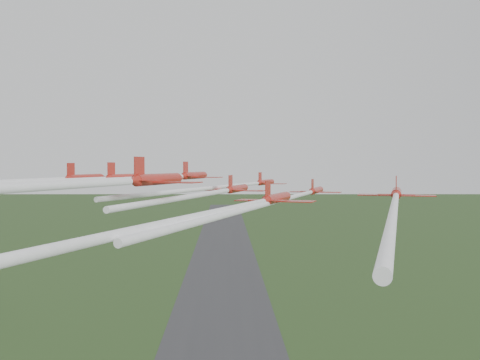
{
  "coord_description": "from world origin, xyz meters",
  "views": [
    {
      "loc": [
        0.96,
        -82.65,
        54.75
      ],
      "look_at": [
        3.24,
        -0.59,
        52.43
      ],
      "focal_mm": 40.0,
      "sensor_mm": 36.0,
      "label": 1
    }
  ],
  "objects_px": {
    "jet_row3_mid": "(219,192)",
    "jet_row2_right": "(291,197)",
    "jet_row4_right": "(237,207)",
    "jet_row3_right": "(395,200)",
    "jet_trail_solo": "(31,187)",
    "jet_row3_left": "(46,180)",
    "jet_lead": "(237,185)",
    "jet_row4_left": "(45,182)",
    "jet_row2_left": "(146,178)"
  },
  "relations": [
    {
      "from": "jet_row3_mid",
      "to": "jet_row3_right",
      "type": "xyz_separation_m",
      "value": [
        18.67,
        -13.07,
        -0.25
      ]
    },
    {
      "from": "jet_row2_left",
      "to": "jet_row4_left",
      "type": "xyz_separation_m",
      "value": [
        -7.48,
        -17.92,
        0.11
      ]
    },
    {
      "from": "jet_row3_left",
      "to": "jet_row3_mid",
      "type": "bearing_deg",
      "value": 3.85
    },
    {
      "from": "jet_lead",
      "to": "jet_row4_left",
      "type": "distance_m",
      "value": 36.79
    },
    {
      "from": "jet_row4_left",
      "to": "jet_row3_left",
      "type": "bearing_deg",
      "value": 126.69
    },
    {
      "from": "jet_row3_mid",
      "to": "jet_row4_left",
      "type": "height_order",
      "value": "jet_row4_left"
    },
    {
      "from": "jet_lead",
      "to": "jet_row3_right",
      "type": "distance_m",
      "value": 33.54
    },
    {
      "from": "jet_lead",
      "to": "jet_row2_left",
      "type": "height_order",
      "value": "jet_row2_left"
    },
    {
      "from": "jet_row2_left",
      "to": "jet_row4_left",
      "type": "distance_m",
      "value": 19.42
    },
    {
      "from": "jet_row4_right",
      "to": "jet_row3_mid",
      "type": "bearing_deg",
      "value": 116.16
    },
    {
      "from": "jet_trail_solo",
      "to": "jet_row2_right",
      "type": "bearing_deg",
      "value": 76.41
    },
    {
      "from": "jet_row2_left",
      "to": "jet_row4_right",
      "type": "distance_m",
      "value": 26.38
    },
    {
      "from": "jet_row3_left",
      "to": "jet_row4_left",
      "type": "xyz_separation_m",
      "value": [
        6.3,
        -19.28,
        0.37
      ]
    },
    {
      "from": "jet_row4_left",
      "to": "jet_trail_solo",
      "type": "bearing_deg",
      "value": -55.38
    },
    {
      "from": "jet_row2_left",
      "to": "jet_row3_left",
      "type": "xyz_separation_m",
      "value": [
        -13.78,
        1.36,
        -0.27
      ]
    },
    {
      "from": "jet_row2_right",
      "to": "jet_row3_left",
      "type": "bearing_deg",
      "value": -169.03
    },
    {
      "from": "jet_row2_right",
      "to": "jet_row3_right",
      "type": "bearing_deg",
      "value": -34.5
    },
    {
      "from": "jet_row2_left",
      "to": "jet_row3_mid",
      "type": "bearing_deg",
      "value": -2.27
    },
    {
      "from": "jet_row3_mid",
      "to": "jet_row2_left",
      "type": "bearing_deg",
      "value": 177.55
    },
    {
      "from": "jet_lead",
      "to": "jet_trail_solo",
      "type": "height_order",
      "value": "jet_trail_solo"
    },
    {
      "from": "jet_row3_mid",
      "to": "jet_row3_right",
      "type": "relative_size",
      "value": 0.71
    },
    {
      "from": "jet_row2_right",
      "to": "jet_row3_left",
      "type": "xyz_separation_m",
      "value": [
        -32.92,
        4.98,
        2.08
      ]
    },
    {
      "from": "jet_lead",
      "to": "jet_row4_left",
      "type": "xyz_separation_m",
      "value": [
        -19.97,
        -30.86,
        1.55
      ]
    },
    {
      "from": "jet_row3_right",
      "to": "jet_trail_solo",
      "type": "bearing_deg",
      "value": -128.6
    },
    {
      "from": "jet_row4_left",
      "to": "jet_lead",
      "type": "bearing_deg",
      "value": 75.7
    },
    {
      "from": "jet_row2_right",
      "to": "jet_row4_right",
      "type": "height_order",
      "value": "jet_row4_right"
    },
    {
      "from": "jet_lead",
      "to": "jet_row4_left",
      "type": "relative_size",
      "value": 0.92
    },
    {
      "from": "jet_row3_mid",
      "to": "jet_row4_right",
      "type": "height_order",
      "value": "jet_row3_mid"
    },
    {
      "from": "jet_lead",
      "to": "jet_row3_mid",
      "type": "relative_size",
      "value": 1.3
    },
    {
      "from": "jet_row2_right",
      "to": "jet_row4_right",
      "type": "relative_size",
      "value": 1.17
    },
    {
      "from": "jet_row3_left",
      "to": "jet_row4_right",
      "type": "distance_m",
      "value": 35.7
    },
    {
      "from": "jet_row3_right",
      "to": "jet_row4_left",
      "type": "xyz_separation_m",
      "value": [
        -35.97,
        -1.39,
        1.99
      ]
    },
    {
      "from": "jet_row2_left",
      "to": "jet_row4_right",
      "type": "bearing_deg",
      "value": -46.39
    },
    {
      "from": "jet_lead",
      "to": "jet_row3_mid",
      "type": "height_order",
      "value": "jet_lead"
    },
    {
      "from": "jet_row3_left",
      "to": "jet_trail_solo",
      "type": "distance_m",
      "value": 39.55
    },
    {
      "from": "jet_row2_right",
      "to": "jet_row3_mid",
      "type": "height_order",
      "value": "jet_row3_mid"
    },
    {
      "from": "jet_row3_left",
      "to": "jet_row4_left",
      "type": "distance_m",
      "value": 20.29
    },
    {
      "from": "jet_lead",
      "to": "jet_trail_solo",
      "type": "distance_m",
      "value": 51.54
    },
    {
      "from": "jet_row3_left",
      "to": "jet_row3_mid",
      "type": "distance_m",
      "value": 24.13
    },
    {
      "from": "jet_row3_right",
      "to": "jet_trail_solo",
      "type": "distance_m",
      "value": 36.62
    },
    {
      "from": "jet_row3_right",
      "to": "jet_row3_mid",
      "type": "bearing_deg",
      "value": 163.39
    },
    {
      "from": "jet_row3_right",
      "to": "jet_row4_right",
      "type": "relative_size",
      "value": 1.09
    },
    {
      "from": "jet_row3_mid",
      "to": "jet_trail_solo",
      "type": "distance_m",
      "value": 35.15
    },
    {
      "from": "jet_lead",
      "to": "jet_row3_right",
      "type": "relative_size",
      "value": 0.92
    },
    {
      "from": "jet_row2_right",
      "to": "jet_trail_solo",
      "type": "bearing_deg",
      "value": -103.41
    },
    {
      "from": "jet_lead",
      "to": "jet_row3_right",
      "type": "height_order",
      "value": "jet_lead"
    },
    {
      "from": "jet_row3_right",
      "to": "jet_row4_left",
      "type": "bearing_deg",
      "value": -159.39
    },
    {
      "from": "jet_row3_mid",
      "to": "jet_row2_right",
      "type": "bearing_deg",
      "value": 15.95
    },
    {
      "from": "jet_row4_left",
      "to": "jet_row4_right",
      "type": "height_order",
      "value": "jet_row4_left"
    },
    {
      "from": "jet_trail_solo",
      "to": "jet_row3_right",
      "type": "bearing_deg",
      "value": 52.39
    }
  ]
}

